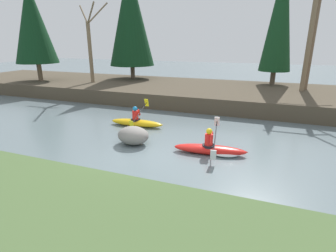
# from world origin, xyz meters

# --- Properties ---
(ground_plane) EXTENTS (90.00, 90.00, 0.00)m
(ground_plane) POSITION_xyz_m (0.00, 0.00, 0.00)
(ground_plane) COLOR slate
(riverbank_far) EXTENTS (44.00, 8.02, 0.94)m
(riverbank_far) POSITION_xyz_m (0.00, 10.46, 0.47)
(riverbank_far) COLOR #4C4233
(riverbank_far) RESTS_ON ground
(conifer_tree_far_left) EXTENTS (3.22, 3.22, 7.46)m
(conifer_tree_far_left) POSITION_xyz_m (-13.50, 8.62, 5.37)
(conifer_tree_far_left) COLOR brown
(conifer_tree_far_left) RESTS_ON riverbank_far
(conifer_tree_left) EXTENTS (3.70, 3.70, 8.90)m
(conifer_tree_left) POSITION_xyz_m (-7.02, 12.41, 5.94)
(conifer_tree_left) COLOR brown
(conifer_tree_left) RESTS_ON riverbank_far
(conifer_tree_mid_left) EXTENTS (2.22, 2.22, 8.90)m
(conifer_tree_mid_left) POSITION_xyz_m (4.28, 13.17, 5.87)
(conifer_tree_mid_left) COLOR brown
(conifer_tree_mid_left) RESTS_ON riverbank_far
(bare_tree_upstream) EXTENTS (3.29, 3.25, 5.95)m
(bare_tree_upstream) POSITION_xyz_m (-8.96, 9.45, 3.74)
(bare_tree_upstream) COLOR #7A664C
(bare_tree_upstream) RESTS_ON riverbank_far
(bare_tree_mid_upstream) EXTENTS (4.26, 4.21, 7.80)m
(bare_tree_mid_upstream) POSITION_xyz_m (6.10, 11.01, 4.61)
(bare_tree_mid_upstream) COLOR #7A664C
(bare_tree_mid_upstream) RESTS_ON riverbank_far
(bare_tree_mid_downstream) EXTENTS (4.09, 4.04, 7.47)m
(bare_tree_mid_downstream) POSITION_xyz_m (6.38, 11.87, 4.45)
(bare_tree_mid_downstream) COLOR brown
(bare_tree_mid_downstream) RESTS_ON riverbank_far
(kayaker_lead) EXTENTS (2.80, 2.07, 1.20)m
(kayaker_lead) POSITION_xyz_m (2.23, 1.10, 0.20)
(kayaker_lead) COLOR red
(kayaker_lead) RESTS_ON ground
(kayaker_middle) EXTENTS (2.78, 2.07, 1.20)m
(kayaker_middle) POSITION_xyz_m (-1.97, 3.14, 0.22)
(kayaker_middle) COLOR yellow
(kayaker_middle) RESTS_ON ground
(boulder_midstream) EXTENTS (1.31, 1.03, 0.74)m
(boulder_midstream) POSITION_xyz_m (-1.03, 0.96, 0.37)
(boulder_midstream) COLOR gray
(boulder_midstream) RESTS_ON ground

